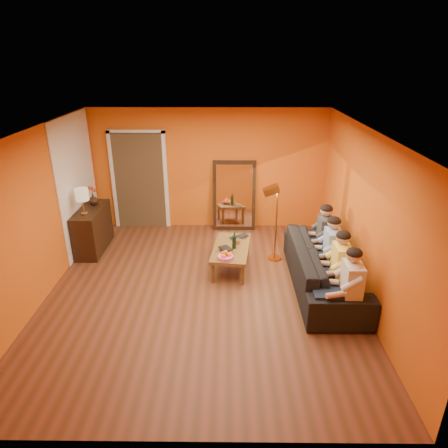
{
  "coord_description": "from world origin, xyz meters",
  "views": [
    {
      "loc": [
        0.41,
        -5.58,
        3.61
      ],
      "look_at": [
        0.35,
        0.5,
        1.0
      ],
      "focal_mm": 32.0,
      "sensor_mm": 36.0,
      "label": 1
    }
  ],
  "objects_px": {
    "table_lamp": "(83,202)",
    "person_mid_right": "(332,251)",
    "tumbler": "(238,242)",
    "vase": "(93,199)",
    "sideboard": "(93,229)",
    "sofa": "(324,267)",
    "person_far_left": "(351,288)",
    "person_far_right": "(325,237)",
    "dog": "(339,288)",
    "floor_lamp": "(276,224)",
    "coffee_table": "(231,257)",
    "person_mid_left": "(341,268)",
    "wine_bottle": "(234,240)",
    "laptop": "(241,238)",
    "mirror_frame": "(234,195)"
  },
  "relations": [
    {
      "from": "table_lamp",
      "to": "person_mid_right",
      "type": "xyz_separation_m",
      "value": [
        4.37,
        -0.96,
        -0.49
      ]
    },
    {
      "from": "tumbler",
      "to": "vase",
      "type": "height_order",
      "value": "vase"
    },
    {
      "from": "sideboard",
      "to": "sofa",
      "type": "relative_size",
      "value": 0.47
    },
    {
      "from": "table_lamp",
      "to": "person_far_left",
      "type": "xyz_separation_m",
      "value": [
        4.37,
        -2.06,
        -0.49
      ]
    },
    {
      "from": "sofa",
      "to": "person_far_right",
      "type": "height_order",
      "value": "person_far_right"
    },
    {
      "from": "dog",
      "to": "vase",
      "type": "xyz_separation_m",
      "value": [
        -4.34,
        2.18,
        0.62
      ]
    },
    {
      "from": "floor_lamp",
      "to": "vase",
      "type": "xyz_separation_m",
      "value": [
        -3.54,
        0.66,
        0.24
      ]
    },
    {
      "from": "floor_lamp",
      "to": "coffee_table",
      "type": "bearing_deg",
      "value": -161.88
    },
    {
      "from": "person_mid_left",
      "to": "dog",
      "type": "bearing_deg",
      "value": -103.97
    },
    {
      "from": "dog",
      "to": "person_far_right",
      "type": "distance_m",
      "value": 1.25
    },
    {
      "from": "coffee_table",
      "to": "tumbler",
      "type": "height_order",
      "value": "tumbler"
    },
    {
      "from": "person_mid_left",
      "to": "person_mid_right",
      "type": "bearing_deg",
      "value": 90.0
    },
    {
      "from": "tumbler",
      "to": "person_far_right",
      "type": "bearing_deg",
      "value": -3.5
    },
    {
      "from": "floor_lamp",
      "to": "tumbler",
      "type": "height_order",
      "value": "floor_lamp"
    },
    {
      "from": "table_lamp",
      "to": "wine_bottle",
      "type": "relative_size",
      "value": 1.65
    },
    {
      "from": "person_mid_left",
      "to": "person_mid_right",
      "type": "height_order",
      "value": "same"
    },
    {
      "from": "sideboard",
      "to": "laptop",
      "type": "bearing_deg",
      "value": -7.67
    },
    {
      "from": "sideboard",
      "to": "person_far_right",
      "type": "relative_size",
      "value": 0.97
    },
    {
      "from": "dog",
      "to": "tumbler",
      "type": "distance_m",
      "value": 2.0
    },
    {
      "from": "person_far_left",
      "to": "person_mid_right",
      "type": "distance_m",
      "value": 1.1
    },
    {
      "from": "sofa",
      "to": "person_mid_right",
      "type": "height_order",
      "value": "person_mid_right"
    },
    {
      "from": "person_mid_right",
      "to": "person_far_right",
      "type": "relative_size",
      "value": 1.0
    },
    {
      "from": "table_lamp",
      "to": "dog",
      "type": "bearing_deg",
      "value": -20.64
    },
    {
      "from": "mirror_frame",
      "to": "vase",
      "type": "bearing_deg",
      "value": -163.43
    },
    {
      "from": "person_mid_right",
      "to": "vase",
      "type": "bearing_deg",
      "value": 160.89
    },
    {
      "from": "mirror_frame",
      "to": "sofa",
      "type": "relative_size",
      "value": 0.6
    },
    {
      "from": "person_far_right",
      "to": "coffee_table",
      "type": "bearing_deg",
      "value": -179.09
    },
    {
      "from": "person_far_right",
      "to": "laptop",
      "type": "relative_size",
      "value": 3.36
    },
    {
      "from": "person_mid_left",
      "to": "laptop",
      "type": "bearing_deg",
      "value": 135.98
    },
    {
      "from": "dog",
      "to": "person_far_left",
      "type": "relative_size",
      "value": 0.55
    },
    {
      "from": "tumbler",
      "to": "laptop",
      "type": "bearing_deg",
      "value": 75.38
    },
    {
      "from": "person_far_right",
      "to": "laptop",
      "type": "bearing_deg",
      "value": 167.6
    },
    {
      "from": "table_lamp",
      "to": "vase",
      "type": "bearing_deg",
      "value": 90.0
    },
    {
      "from": "person_far_left",
      "to": "laptop",
      "type": "xyz_separation_m",
      "value": [
        -1.47,
        1.97,
        -0.18
      ]
    },
    {
      "from": "sofa",
      "to": "coffee_table",
      "type": "distance_m",
      "value": 1.65
    },
    {
      "from": "table_lamp",
      "to": "vase",
      "type": "xyz_separation_m",
      "value": [
        0.0,
        0.55,
        -0.15
      ]
    },
    {
      "from": "sofa",
      "to": "tumbler",
      "type": "distance_m",
      "value": 1.59
    },
    {
      "from": "laptop",
      "to": "wine_bottle",
      "type": "bearing_deg",
      "value": -140.83
    },
    {
      "from": "person_mid_right",
      "to": "person_far_right",
      "type": "height_order",
      "value": "same"
    },
    {
      "from": "sideboard",
      "to": "wine_bottle",
      "type": "relative_size",
      "value": 3.81
    },
    {
      "from": "tumbler",
      "to": "wine_bottle",
      "type": "bearing_deg",
      "value": -112.38
    },
    {
      "from": "wine_bottle",
      "to": "sofa",
      "type": "bearing_deg",
      "value": -21.28
    },
    {
      "from": "mirror_frame",
      "to": "person_far_left",
      "type": "relative_size",
      "value": 1.25
    },
    {
      "from": "coffee_table",
      "to": "dog",
      "type": "relative_size",
      "value": 1.81
    },
    {
      "from": "person_mid_left",
      "to": "vase",
      "type": "relative_size",
      "value": 5.76
    },
    {
      "from": "laptop",
      "to": "person_far_left",
      "type": "bearing_deg",
      "value": -86.09
    },
    {
      "from": "coffee_table",
      "to": "floor_lamp",
      "type": "xyz_separation_m",
      "value": [
        0.82,
        0.33,
        0.51
      ]
    },
    {
      "from": "table_lamp",
      "to": "tumbler",
      "type": "distance_m",
      "value": 2.93
    },
    {
      "from": "person_far_right",
      "to": "tumbler",
      "type": "distance_m",
      "value": 1.54
    },
    {
      "from": "wine_bottle",
      "to": "tumbler",
      "type": "height_order",
      "value": "wine_bottle"
    }
  ]
}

